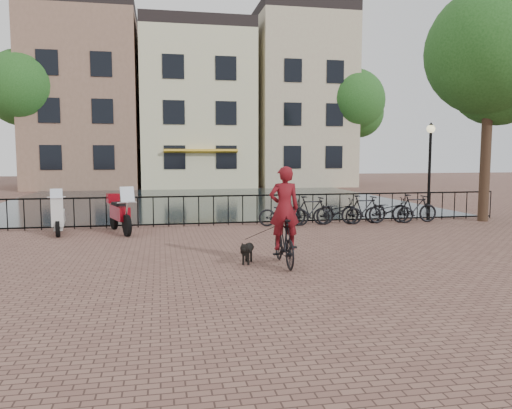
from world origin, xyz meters
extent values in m
plane|color=brown|center=(0.00, 0.00, 0.00)|extent=(100.00, 100.00, 0.00)
plane|color=black|center=(0.00, 17.30, 0.00)|extent=(20.00, 20.00, 0.00)
cube|color=black|center=(0.00, 8.00, 1.00)|extent=(20.00, 0.05, 0.05)
cube|color=black|center=(0.00, 8.00, 0.08)|extent=(20.00, 0.05, 0.05)
cube|color=#7F5C4A|center=(-7.50, 30.00, 6.00)|extent=(7.50, 9.00, 12.00)
cube|color=black|center=(-7.50, 30.00, 12.40)|extent=(7.50, 9.00, 0.80)
cube|color=beige|center=(0.50, 30.00, 5.50)|extent=(8.00, 9.00, 11.00)
cube|color=black|center=(0.50, 30.00, 11.40)|extent=(8.00, 9.00, 0.80)
cube|color=gold|center=(0.50, 25.30, 2.60)|extent=(5.00, 0.60, 0.15)
cube|color=tan|center=(8.50, 30.00, 6.25)|extent=(7.00, 9.00, 12.50)
cube|color=black|center=(8.50, 30.00, 12.90)|extent=(7.00, 9.00, 0.80)
cylinder|color=black|center=(-11.00, 27.00, 3.15)|extent=(0.36, 0.36, 6.30)
sphere|color=#1D4A18|center=(-11.00, 27.00, 6.75)|extent=(5.04, 5.04, 5.04)
cylinder|color=black|center=(9.20, 7.30, 2.80)|extent=(0.36, 0.36, 5.60)
sphere|color=#1D4A18|center=(9.20, 7.30, 6.00)|extent=(4.48, 4.48, 4.48)
cylinder|color=black|center=(12.00, 27.00, 2.97)|extent=(0.36, 0.36, 5.95)
sphere|color=#1D4A18|center=(12.00, 27.00, 6.38)|extent=(4.76, 4.76, 4.76)
cylinder|color=black|center=(7.20, 7.60, 1.60)|extent=(0.10, 0.10, 3.20)
sphere|color=beige|center=(7.20, 7.60, 3.30)|extent=(0.30, 0.30, 0.30)
imported|color=black|center=(0.35, 1.62, 0.55)|extent=(0.56, 1.85, 1.10)
imported|color=maroon|center=(0.35, 1.62, 1.43)|extent=(0.80, 0.53, 2.16)
imported|color=black|center=(1.80, 7.40, 0.45)|extent=(1.75, 0.72, 0.90)
imported|color=black|center=(2.75, 7.40, 0.50)|extent=(1.68, 0.55, 1.00)
imported|color=black|center=(3.70, 7.40, 0.45)|extent=(1.77, 0.76, 0.90)
imported|color=black|center=(4.65, 7.40, 0.50)|extent=(1.68, 0.53, 1.00)
imported|color=black|center=(5.60, 7.40, 0.45)|extent=(1.79, 0.88, 0.90)
imported|color=black|center=(6.55, 7.40, 0.50)|extent=(1.69, 0.56, 1.00)
camera|label=1|loc=(-2.26, -8.73, 2.41)|focal=35.00mm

